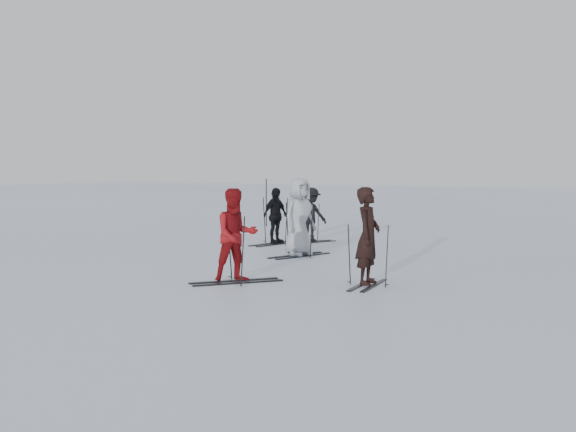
% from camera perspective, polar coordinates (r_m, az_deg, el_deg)
% --- Properties ---
extents(ground, '(120.00, 120.00, 0.00)m').
position_cam_1_polar(ground, '(16.50, -1.71, -3.68)').
color(ground, silver).
rests_on(ground, ground).
extents(skier_near_dark, '(0.50, 0.70, 1.79)m').
position_cam_1_polar(skier_near_dark, '(13.29, 6.34, -1.69)').
color(skier_near_dark, black).
rests_on(skier_near_dark, ground).
extents(skier_red, '(1.05, 1.08, 1.75)m').
position_cam_1_polar(skier_red, '(13.59, -4.14, -1.62)').
color(skier_red, maroon).
rests_on(skier_red, ground).
extents(skier_grey, '(0.83, 1.05, 1.87)m').
position_cam_1_polar(skier_grey, '(17.52, 0.90, -0.15)').
color(skier_grey, '#A8ADB2').
rests_on(skier_grey, ground).
extents(skier_uphill_left, '(0.55, 0.97, 1.56)m').
position_cam_1_polar(skier_uphill_left, '(20.22, -1.01, -0.04)').
color(skier_uphill_left, black).
rests_on(skier_uphill_left, ground).
extents(skier_uphill_far, '(0.97, 1.15, 1.55)m').
position_cam_1_polar(skier_uphill_far, '(20.71, 1.83, 0.04)').
color(skier_uphill_far, black).
rests_on(skier_uphill_far, ground).
extents(skis_near_dark, '(1.69, 1.04, 1.17)m').
position_cam_1_polar(skis_near_dark, '(13.32, 6.33, -3.01)').
color(skis_near_dark, black).
rests_on(skis_near_dark, ground).
extents(skis_red, '(2.02, 1.88, 1.32)m').
position_cam_1_polar(skis_red, '(13.61, -4.13, -2.51)').
color(skis_red, black).
rests_on(skis_red, ground).
extents(skis_grey, '(2.05, 1.47, 1.35)m').
position_cam_1_polar(skis_grey, '(17.54, 0.90, -1.00)').
color(skis_grey, black).
rests_on(skis_grey, ground).
extents(skis_uphill_left, '(2.02, 1.34, 1.36)m').
position_cam_1_polar(skis_uphill_left, '(20.23, -1.01, -0.32)').
color(skis_uphill_left, black).
rests_on(skis_uphill_left, ground).
extents(skis_uphill_far, '(1.81, 1.49, 1.17)m').
position_cam_1_polar(skis_uphill_far, '(20.72, 1.83, -0.48)').
color(skis_uphill_far, black).
rests_on(skis_uphill_far, ground).
extents(piste_marker, '(0.04, 0.04, 1.73)m').
position_cam_1_polar(piste_marker, '(26.25, -1.73, 1.08)').
color(piste_marker, black).
rests_on(piste_marker, ground).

